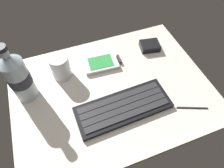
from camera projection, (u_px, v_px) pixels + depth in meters
The scene contains 7 objects.
ground_plane at pixel (112, 92), 67.16cm from camera, with size 64.00×48.00×2.80cm.
keyboard at pixel (123, 107), 61.62cm from camera, with size 29.35×11.95×1.70cm.
handheld_device at pixel (102, 63), 72.39cm from camera, with size 13.15×8.39×1.50cm.
juice_cup at pixel (60, 67), 66.93cm from camera, with size 6.40×6.40×8.50cm.
water_bottle at pixel (18, 77), 58.12cm from camera, with size 6.73×6.73×20.80cm.
charger_block at pixel (150, 46), 76.88cm from camera, with size 7.00×5.60×2.40cm, color black.
stylus_pen at pixel (192, 107), 62.09cm from camera, with size 0.70×0.70×9.50cm, color #26262B.
Camera 1 is at (-13.27, -35.42, 54.71)cm, focal length 32.58 mm.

